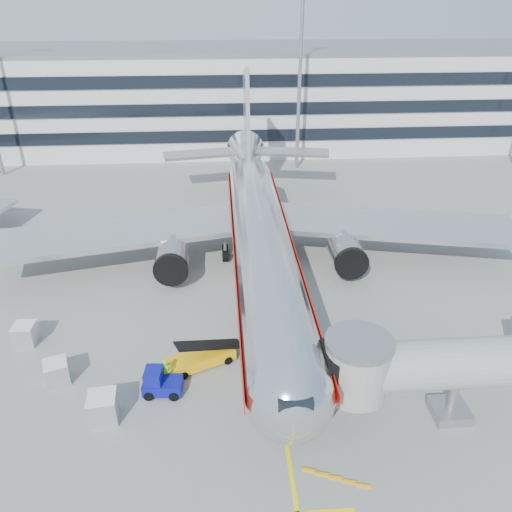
{
  "coord_description": "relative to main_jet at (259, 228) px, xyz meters",
  "views": [
    {
      "loc": [
        -3.3,
        -30.12,
        23.72
      ],
      "look_at": [
        -0.65,
        6.69,
        4.0
      ],
      "focal_mm": 35.0,
      "sensor_mm": 36.0,
      "label": 1
    }
  ],
  "objects": [
    {
      "name": "cargo_container_front",
      "position": [
        -11.11,
        -18.45,
        -3.31
      ],
      "size": [
        1.9,
        1.9,
        1.85
      ],
      "color": "#B8BBC0",
      "rests_on": "ground"
    },
    {
      "name": "main_jet",
      "position": [
        0.0,
        0.0,
        0.0
      ],
      "size": [
        50.95,
        48.7,
        16.06
      ],
      "color": "silver",
      "rests_on": "ground"
    },
    {
      "name": "cargo_container_right",
      "position": [
        -18.49,
        -10.26,
        -3.41
      ],
      "size": [
        1.6,
        1.6,
        1.63
      ],
      "color": "#B8BBC0",
      "rests_on": "ground"
    },
    {
      "name": "jet_bridge",
      "position": [
        12.18,
        -19.72,
        -0.36
      ],
      "size": [
        17.8,
        4.5,
        7.0
      ],
      "color": "silver",
      "rests_on": "ground"
    },
    {
      "name": "light_mast_centre",
      "position": [
        8.0,
        30.28,
        10.64
      ],
      "size": [
        2.4,
        1.2,
        25.45
      ],
      "color": "gray",
      "rests_on": "ground"
    },
    {
      "name": "ground",
      "position": [
        0.0,
        -11.72,
        -4.23
      ],
      "size": [
        180.0,
        180.0,
        0.0
      ],
      "primitive_type": "plane",
      "color": "gray",
      "rests_on": "ground"
    },
    {
      "name": "belt_loader",
      "position": [
        -5.16,
        -13.8,
        -3.57
      ],
      "size": [
        4.95,
        3.44,
        2.35
      ],
      "color": "#FAB10A",
      "rests_on": "ground"
    },
    {
      "name": "lead_in_line",
      "position": [
        0.0,
        -1.72,
        -4.23
      ],
      "size": [
        0.25,
        70.0,
        0.01
      ],
      "primitive_type": "cube",
      "color": "yellow",
      "rests_on": "ground"
    },
    {
      "name": "cargo_container_left",
      "position": [
        -14.94,
        -14.79,
        -3.42
      ],
      "size": [
        1.95,
        1.95,
        1.63
      ],
      "color": "#B8BBC0",
      "rests_on": "ground"
    },
    {
      "name": "ramp_worker",
      "position": [
        -7.43,
        -15.64,
        -3.22
      ],
      "size": [
        0.84,
        0.66,
        2.03
      ],
      "primitive_type": "imported",
      "rotation": [
        0.0,
        0.0,
        0.27
      ],
      "color": "#89F319",
      "rests_on": "ground"
    },
    {
      "name": "terminal",
      "position": [
        0.0,
        46.23,
        3.57
      ],
      "size": [
        150.0,
        24.25,
        15.6
      ],
      "color": "silver",
      "rests_on": "ground"
    },
    {
      "name": "baggage_tug",
      "position": [
        -7.83,
        -16.4,
        -3.4
      ],
      "size": [
        2.67,
        1.83,
        1.91
      ],
      "color": "#0C0F85",
      "rests_on": "ground"
    }
  ]
}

